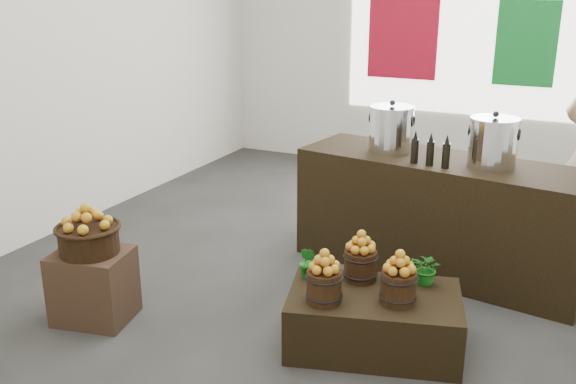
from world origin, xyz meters
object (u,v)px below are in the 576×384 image
at_px(crate, 94,286).
at_px(wicker_basket, 89,240).
at_px(stock_pot_left, 391,130).
at_px(stock_pot_center, 493,144).
at_px(counter, 440,215).
at_px(display_table, 374,320).

xyz_separation_m(crate, wicker_basket, (0.00, 0.00, 0.36)).
xyz_separation_m(stock_pot_left, stock_pot_center, (0.87, -0.13, 0.00)).
height_order(crate, wicker_basket, wicker_basket).
distance_m(crate, stock_pot_left, 2.75).
xyz_separation_m(wicker_basket, stock_pot_left, (1.59, 2.04, 0.55)).
bearing_deg(stock_pot_center, counter, 171.31).
bearing_deg(counter, display_table, -85.27).
distance_m(display_table, stock_pot_left, 1.85).
bearing_deg(wicker_basket, counter, 43.37).
bearing_deg(crate, stock_pot_left, 52.04).
distance_m(wicker_basket, counter, 2.87).
bearing_deg(counter, stock_pot_center, -0.00).
xyz_separation_m(wicker_basket, display_table, (1.98, 0.52, -0.43)).
bearing_deg(wicker_basket, stock_pot_left, 52.04).
xyz_separation_m(wicker_basket, counter, (2.08, 1.97, -0.14)).
height_order(crate, stock_pot_left, stock_pot_left).
bearing_deg(stock_pot_center, wicker_basket, -142.22).
relative_size(counter, stock_pot_center, 6.47).
distance_m(wicker_basket, display_table, 2.10).
bearing_deg(wicker_basket, crate, 0.00).
height_order(counter, stock_pot_left, stock_pot_left).
bearing_deg(counter, wicker_basket, -127.93).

